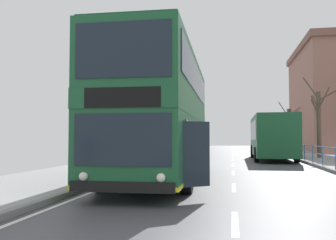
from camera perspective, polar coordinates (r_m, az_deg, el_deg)
name	(u,v)px	position (r m, az deg, el deg)	size (l,w,h in m)	color
double_decker_bus_main	(162,116)	(13.18, -0.99, 0.63)	(3.36, 10.40, 4.43)	#19512D
background_bus_far_lane	(272,136)	(26.73, 15.80, -2.43)	(2.77, 9.40, 3.01)	#19512D
pedestrian_railing_far_kerb	(329,153)	(19.00, 23.67, -4.72)	(0.05, 25.67, 0.99)	#386BA8
bare_tree_far_00	(289,128)	(43.08, 18.33, -1.21)	(3.02, 1.80, 5.40)	brown
bare_tree_far_01	(319,119)	(28.17, 22.37, 0.13)	(2.22, 2.33, 5.77)	brown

